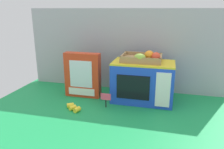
% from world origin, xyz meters
% --- Properties ---
extents(ground_plane, '(1.70, 1.70, 0.00)m').
position_xyz_m(ground_plane, '(0.00, 0.00, 0.00)').
color(ground_plane, '#198C47').
rests_on(ground_plane, ground).
extents(display_back_panel, '(1.61, 0.03, 0.65)m').
position_xyz_m(display_back_panel, '(0.00, 0.26, 0.33)').
color(display_back_panel, '#A0A3A8').
rests_on(display_back_panel, ground).
extents(toy_microwave, '(0.43, 0.25, 0.29)m').
position_xyz_m(toy_microwave, '(0.18, 0.03, 0.15)').
color(toy_microwave, blue).
rests_on(toy_microwave, ground).
extents(food_groups_crate, '(0.28, 0.21, 0.09)m').
position_xyz_m(food_groups_crate, '(0.18, 0.04, 0.32)').
color(food_groups_crate, '#A37F51').
rests_on(food_groups_crate, toy_microwave).
extents(cookie_set_box, '(0.27, 0.07, 0.34)m').
position_xyz_m(cookie_set_box, '(-0.27, 0.01, 0.17)').
color(cookie_set_box, red).
rests_on(cookie_set_box, ground).
extents(price_sign, '(0.07, 0.01, 0.10)m').
position_xyz_m(price_sign, '(-0.04, -0.15, 0.07)').
color(price_sign, black).
rests_on(price_sign, ground).
extents(loose_toy_banana, '(0.12, 0.10, 0.03)m').
position_xyz_m(loose_toy_banana, '(-0.24, -0.24, 0.02)').
color(loose_toy_banana, yellow).
rests_on(loose_toy_banana, ground).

